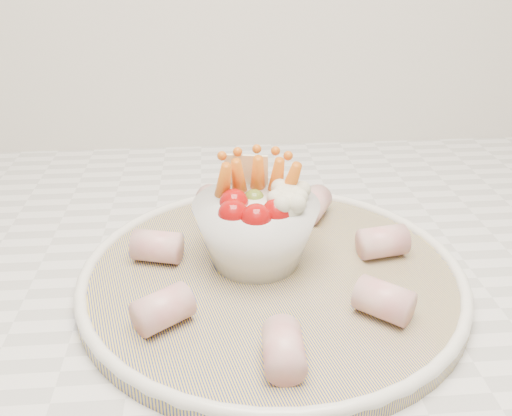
{
  "coord_description": "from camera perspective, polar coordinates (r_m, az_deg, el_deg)",
  "views": [
    {
      "loc": [
        -0.04,
        0.88,
        1.25
      ],
      "look_at": [
        0.0,
        1.37,
        1.0
      ],
      "focal_mm": 40.0,
      "sensor_mm": 36.0,
      "label": 1
    }
  ],
  "objects": [
    {
      "name": "veggie_bowl",
      "position": [
        0.57,
        0.12,
        -1.71
      ],
      "size": [
        0.13,
        0.13,
        0.11
      ],
      "color": "white",
      "rests_on": "serving_platter"
    },
    {
      "name": "cured_meat_rolls",
      "position": [
        0.56,
        1.52,
        -4.99
      ],
      "size": [
        0.29,
        0.31,
        0.03
      ],
      "color": "#C0585E",
      "rests_on": "serving_platter"
    },
    {
      "name": "serving_platter",
      "position": [
        0.57,
        1.63,
        -6.72
      ],
      "size": [
        0.46,
        0.46,
        0.02
      ],
      "color": "navy",
      "rests_on": "kitchen_counter"
    }
  ]
}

